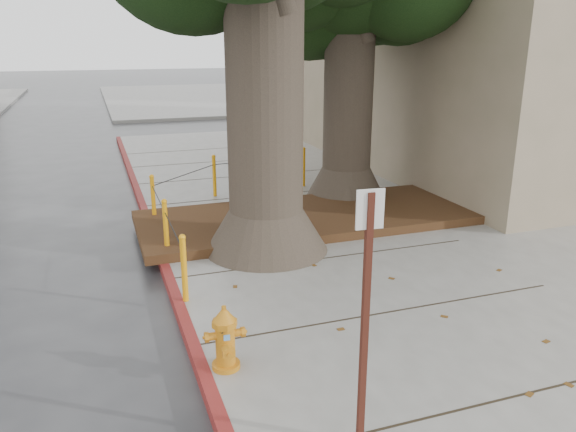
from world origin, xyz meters
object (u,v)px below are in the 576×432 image
at_px(fire_hydrant, 225,338).
at_px(car_red, 333,102).
at_px(signpost, 366,309).
at_px(car_silver, 309,106).

bearing_deg(fire_hydrant, car_red, 65.68).
relative_size(signpost, car_red, 0.60).
relative_size(car_silver, car_red, 0.91).
height_order(fire_hydrant, car_silver, car_silver).
xyz_separation_m(fire_hydrant, signpost, (0.82, -1.53, 0.94)).
xyz_separation_m(car_silver, car_red, (1.63, 1.00, 0.04)).
xyz_separation_m(fire_hydrant, car_silver, (8.48, 19.29, 0.08)).
distance_m(fire_hydrant, car_silver, 21.07).
bearing_deg(car_red, signpost, 160.31).
height_order(fire_hydrant, signpost, signpost).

